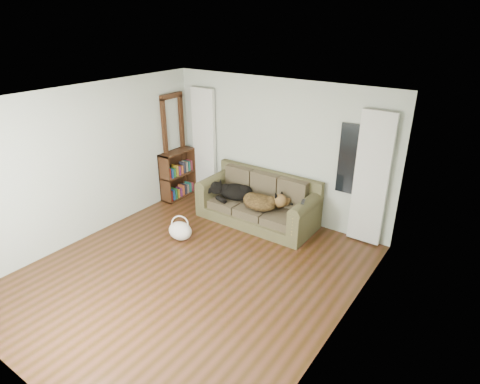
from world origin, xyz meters
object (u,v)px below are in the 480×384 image
Objects in this scene: dog_black_lab at (234,192)px; bookshelf at (178,174)px; tote_bag at (180,231)px; dog_shepherd at (262,202)px; sofa at (257,200)px.

bookshelf reaches higher than dog_black_lab.
dog_shepherd is at bearing 53.30° from tote_bag.
dog_shepherd reaches higher than tote_bag.
sofa is 3.27× the size of dog_black_lab.
dog_black_lab is at bearing -6.51° from dog_shepherd.
dog_shepherd is (0.17, -0.10, 0.04)m from sofa.
bookshelf is (-1.26, 1.32, 0.34)m from tote_bag.
dog_black_lab is 0.70m from dog_shepherd.
sofa is 2.00m from bookshelf.
sofa is at bearing 3.95° from bookshelf.
sofa reaches higher than tote_bag.
sofa is 5.05× the size of tote_bag.
bookshelf is (-2.17, 0.11, 0.01)m from dog_shepherd.
dog_black_lab is at bearing -178.12° from sofa.
dog_shepherd is at bearing -15.19° from dog_black_lab.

